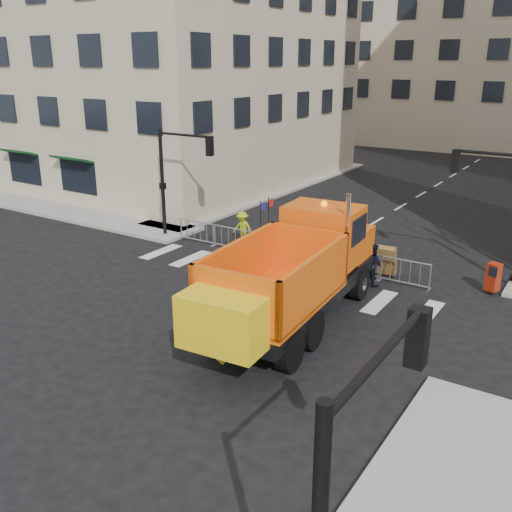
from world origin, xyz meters
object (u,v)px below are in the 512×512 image
Objects in this scene: cop_a at (339,258)px; plow_truck at (294,271)px; cop_c at (352,264)px; cop_b at (372,264)px; worker at (243,228)px; newspaper_box at (493,277)px.

plow_truck is at bearing 57.98° from cop_a.
plow_truck is 4.66m from cop_c.
cop_b is 0.82m from cop_c.
cop_c is (-0.70, -0.42, -0.03)m from cop_b.
worker is at bearing -65.31° from cop_c.
worker is at bearing -156.37° from newspaper_box.
worker is 11.30m from newspaper_box.
cop_c is at bearing -14.22° from worker.
cop_c is (0.12, 4.53, -1.10)m from plow_truck.
plow_truck is 7.14× the size of worker.
newspaper_box is at bearing -42.04° from plow_truck.
newspaper_box is (4.96, 1.99, -0.14)m from cop_c.
cop_a is (-0.63, 4.95, -1.12)m from plow_truck.
cop_c is 1.52× the size of newspaper_box.
cop_c is (0.75, -0.42, 0.02)m from cop_a.
cop_b is (0.82, 4.95, -1.08)m from plow_truck.
plow_truck is at bearing -44.69° from worker.
plow_truck is at bearing 106.34° from cop_b.
worker reaches higher than cop_a.
plow_truck is 6.99× the size of cop_a.
worker reaches higher than cop_b.
cop_a is 0.95× the size of cop_b.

